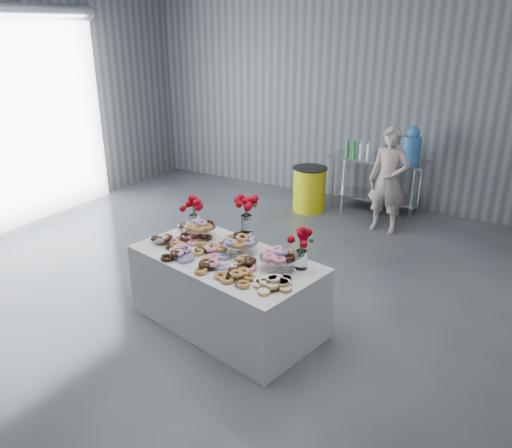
{
  "coord_description": "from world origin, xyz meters",
  "views": [
    {
      "loc": [
        2.83,
        -3.62,
        2.87
      ],
      "look_at": [
        0.45,
        0.41,
        1.0
      ],
      "focal_mm": 35.0,
      "sensor_mm": 36.0,
      "label": 1
    }
  ],
  "objects": [
    {
      "name": "bouquet_center",
      "position": [
        0.34,
        0.4,
        1.13
      ],
      "size": [
        0.26,
        0.26,
        0.57
      ],
      "color": "silver",
      "rests_on": "display_table"
    },
    {
      "name": "cake_stand_left",
      "position": [
        -0.19,
        0.31,
        0.89
      ],
      "size": [
        0.36,
        0.36,
        0.17
      ],
      "color": "silver",
      "rests_on": "display_table"
    },
    {
      "name": "bouquet_right",
      "position": [
        1.06,
        0.2,
        1.05
      ],
      "size": [
        0.26,
        0.26,
        0.42
      ],
      "color": "white",
      "rests_on": "display_table"
    },
    {
      "name": "water_jug",
      "position": [
        1.05,
        4.1,
        1.15
      ],
      "size": [
        0.28,
        0.28,
        0.55
      ],
      "color": "#418BDD",
      "rests_on": "prep_table"
    },
    {
      "name": "danish_pile",
      "position": [
        1.02,
        -0.25,
        0.81
      ],
      "size": [
        0.48,
        0.48,
        0.11
      ],
      "primitive_type": null,
      "color": "white",
      "rests_on": "display_table"
    },
    {
      "name": "drink_bottles",
      "position": [
        0.23,
        4.0,
        1.04
      ],
      "size": [
        0.54,
        0.08,
        0.27
      ],
      "primitive_type": null,
      "color": "#268C33",
      "rests_on": "prep_table"
    },
    {
      "name": "ground",
      "position": [
        0.0,
        0.0,
        0.0
      ],
      "size": [
        9.0,
        9.0,
        0.0
      ],
      "primitive_type": "plane",
      "color": "#383B40",
      "rests_on": "ground"
    },
    {
      "name": "person",
      "position": [
        0.95,
        3.35,
        0.78
      ],
      "size": [
        0.57,
        0.38,
        1.56
      ],
      "primitive_type": "imported",
      "rotation": [
        0.0,
        0.0,
        -0.01
      ],
      "color": "#CC8C93",
      "rests_on": "ground"
    },
    {
      "name": "prep_table",
      "position": [
        0.55,
        4.1,
        0.62
      ],
      "size": [
        1.5,
        0.6,
        0.9
      ],
      "color": "silver",
      "rests_on": "ground"
    },
    {
      "name": "display_table",
      "position": [
        0.32,
        0.05,
        0.38
      ],
      "size": [
        2.06,
        1.36,
        0.75
      ],
      "primitive_type": "cube",
      "rotation": [
        0.0,
        0.0,
        -0.2
      ],
      "color": "white",
      "rests_on": "ground"
    },
    {
      "name": "trash_barrel",
      "position": [
        -0.4,
        3.58,
        0.37
      ],
      "size": [
        0.57,
        0.57,
        0.73
      ],
      "rotation": [
        0.0,
        0.0,
        0.01
      ],
      "color": "yellow",
      "rests_on": "ground"
    },
    {
      "name": "room_walls",
      "position": [
        -0.27,
        0.07,
        2.64
      ],
      "size": [
        8.04,
        9.04,
        4.02
      ],
      "color": "slate",
      "rests_on": "ground"
    },
    {
      "name": "cake_stand_right",
      "position": [
        0.89,
        0.09,
        0.89
      ],
      "size": [
        0.36,
        0.36,
        0.17
      ],
      "color": "silver",
      "rests_on": "display_table"
    },
    {
      "name": "bouquet_left",
      "position": [
        -0.37,
        0.45,
        1.05
      ],
      "size": [
        0.26,
        0.26,
        0.42
      ],
      "color": "white",
      "rests_on": "display_table"
    },
    {
      "name": "cake_stand_mid",
      "position": [
        0.4,
        0.19,
        0.89
      ],
      "size": [
        0.36,
        0.36,
        0.17
      ],
      "color": "silver",
      "rests_on": "display_table"
    },
    {
      "name": "donut_mounds",
      "position": [
        0.32,
        -0.0,
        0.8
      ],
      "size": [
        1.93,
        1.15,
        0.09
      ],
      "primitive_type": null,
      "rotation": [
        0.0,
        0.0,
        -0.2
      ],
      "color": "#BF8446",
      "rests_on": "display_table"
    }
  ]
}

